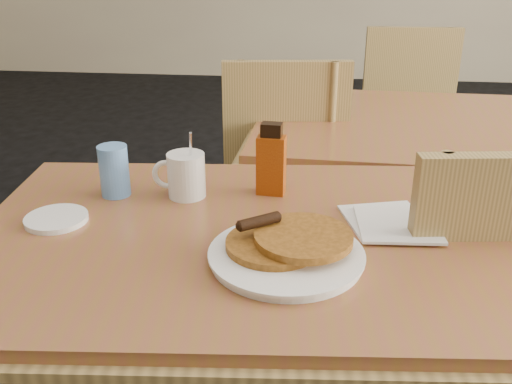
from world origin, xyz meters
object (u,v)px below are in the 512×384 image
chair_neighbor_far (409,116)px  syrup_bottle (271,162)px  chair_main_far (283,181)px  pancake_plate (287,250)px  coffee_mug (185,174)px  blue_tumbler (114,171)px  main_table (252,249)px  neighbor_table (446,134)px  chair_neighbor_near (484,292)px

chair_neighbor_far → syrup_bottle: chair_neighbor_far is taller
chair_main_far → chair_neighbor_far: size_ratio=1.00×
pancake_plate → coffee_mug: 0.37m
pancake_plate → blue_tumbler: blue_tumbler is taller
chair_main_far → syrup_bottle: bearing=-97.0°
pancake_plate → chair_main_far: bearing=93.9°
coffee_mug → syrup_bottle: 0.20m
main_table → chair_neighbor_far: (0.55, 1.56, -0.14)m
coffee_mug → chair_main_far: bearing=83.1°
main_table → chair_main_far: bearing=88.3°
neighbor_table → chair_neighbor_near: chair_neighbor_near is taller
chair_neighbor_near → blue_tumbler: bearing=171.1°
chair_neighbor_far → syrup_bottle: size_ratio=5.50×
chair_neighbor_near → blue_tumbler: chair_neighbor_near is taller
chair_neighbor_far → coffee_mug: size_ratio=5.78×
chair_neighbor_far → blue_tumbler: (-0.89, -1.41, 0.24)m
neighbor_table → chair_neighbor_near: size_ratio=1.44×
blue_tumbler → chair_neighbor_far: bearing=57.8°
chair_neighbor_far → chair_neighbor_near: size_ratio=1.02×
neighbor_table → chair_neighbor_near: 0.73m
neighbor_table → blue_tumbler: 1.14m
neighbor_table → coffee_mug: size_ratio=8.12×
chair_neighbor_far → syrup_bottle: bearing=-113.1°
neighbor_table → coffee_mug: 1.01m
main_table → coffee_mug: bearing=137.3°
coffee_mug → syrup_bottle: (0.20, 0.04, 0.03)m
pancake_plate → coffee_mug: coffee_mug is taller
neighbor_table → chair_neighbor_far: 0.73m
syrup_bottle → blue_tumbler: syrup_bottle is taller
blue_tumbler → chair_main_far: bearing=57.3°
main_table → coffee_mug: 0.26m
chair_neighbor_near → syrup_bottle: (-0.51, 0.07, 0.28)m
syrup_bottle → coffee_mug: bearing=-163.3°
chair_main_far → coffee_mug: chair_main_far is taller
chair_neighbor_near → pancake_plate: chair_neighbor_near is taller
neighbor_table → pancake_plate: (-0.48, -0.95, 0.06)m
coffee_mug → neighbor_table: bearing=55.7°
coffee_mug → syrup_bottle: bearing=23.6°
chair_main_far → chair_neighbor_far: (0.53, 0.85, 0.00)m
main_table → chair_neighbor_near: 0.56m
neighbor_table → chair_neighbor_near: (-0.03, -0.71, -0.16)m
neighbor_table → syrup_bottle: 0.85m
chair_main_far → syrup_bottle: 0.58m
chair_main_far → blue_tumbler: (-0.36, -0.57, 0.24)m
main_table → coffee_mug: coffee_mug is taller
neighbor_table → blue_tumbler: bearing=-142.3°
chair_neighbor_far → blue_tumbler: chair_neighbor_far is taller
neighbor_table → chair_neighbor_far: size_ratio=1.40×
neighbor_table → chair_neighbor_far: chair_neighbor_far is taller
chair_main_far → coffee_mug: size_ratio=5.77×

